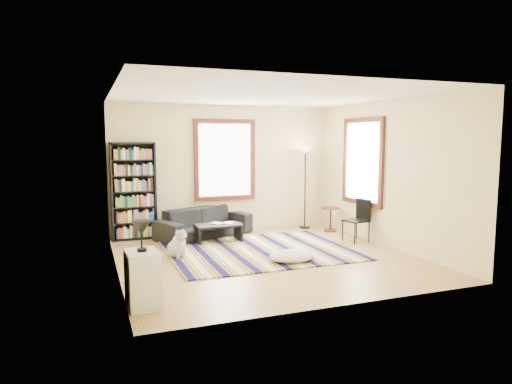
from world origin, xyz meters
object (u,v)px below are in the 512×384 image
object	(u,v)px
side_table	(330,219)
white_cabinet	(143,279)
floor_lamp	(305,188)
floor_cushion	(292,256)
folding_chair	(356,221)
dog	(176,243)
bookshelf	(134,191)
coffee_table	(218,233)
sofa	(204,222)

from	to	relation	value
side_table	white_cabinet	xyz separation A→B (m)	(-4.50, -3.27, 0.08)
side_table	floor_lamp	bearing A→B (deg)	124.05
floor_cushion	floor_lamp	xyz separation A→B (m)	(1.53, 2.57, 0.83)
folding_chair	dog	world-z (taller)	folding_chair
folding_chair	white_cabinet	size ratio (longest dim) A/B	1.23
bookshelf	coffee_table	world-z (taller)	bookshelf
dog	floor_cushion	bearing A→B (deg)	-47.25
sofa	bookshelf	world-z (taller)	bookshelf
sofa	side_table	size ratio (longest dim) A/B	3.86
sofa	bookshelf	xyz separation A→B (m)	(-1.41, 0.27, 0.70)
white_cabinet	dog	world-z (taller)	white_cabinet
sofa	coffee_table	bearing A→B (deg)	-101.16
folding_chair	floor_cushion	bearing A→B (deg)	-163.72
sofa	side_table	world-z (taller)	sofa
floor_lamp	white_cabinet	world-z (taller)	floor_lamp
bookshelf	folding_chair	xyz separation A→B (m)	(4.15, -1.81, -0.57)
coffee_table	white_cabinet	size ratio (longest dim) A/B	1.29
sofa	side_table	xyz separation A→B (m)	(2.79, -0.45, -0.03)
side_table	folding_chair	size ratio (longest dim) A/B	0.63
sofa	folding_chair	bearing A→B (deg)	-53.43
white_cabinet	dog	distance (m)	2.36
white_cabinet	sofa	bearing A→B (deg)	61.74
floor_cushion	dog	xyz separation A→B (m)	(-1.78, 0.96, 0.16)
floor_cushion	floor_lamp	size ratio (longest dim) A/B	0.42
coffee_table	floor_lamp	xyz separation A→B (m)	(2.29, 0.68, 0.75)
floor_cushion	side_table	world-z (taller)	side_table
sofa	bookshelf	distance (m)	1.60
bookshelf	coffee_table	distance (m)	1.95
sofa	floor_lamp	size ratio (longest dim) A/B	1.12
floor_cushion	floor_lamp	world-z (taller)	floor_lamp
floor_lamp	floor_cushion	bearing A→B (deg)	-120.78
bookshelf	white_cabinet	world-z (taller)	bookshelf
bookshelf	floor_lamp	size ratio (longest dim) A/B	1.08
sofa	floor_cushion	bearing A→B (deg)	-94.17
coffee_table	floor_lamp	size ratio (longest dim) A/B	0.48
folding_chair	white_cabinet	distance (m)	4.95
side_table	folding_chair	distance (m)	1.11
sofa	white_cabinet	bearing A→B (deg)	-138.75
sofa	floor_lamp	bearing A→B (deg)	-21.66
white_cabinet	bookshelf	bearing A→B (deg)	82.17
floor_cushion	dog	size ratio (longest dim) A/B	1.54
sofa	side_table	distance (m)	2.83
folding_chair	white_cabinet	bearing A→B (deg)	-164.26
side_table	dog	distance (m)	3.82
floor_cushion	white_cabinet	world-z (taller)	white_cabinet
sofa	coffee_table	distance (m)	0.61
floor_lamp	side_table	size ratio (longest dim) A/B	3.44
bookshelf	coffee_table	xyz separation A→B (m)	(1.54, -0.85, -0.82)
coffee_table	folding_chair	distance (m)	2.79
side_table	dog	bearing A→B (deg)	-163.91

